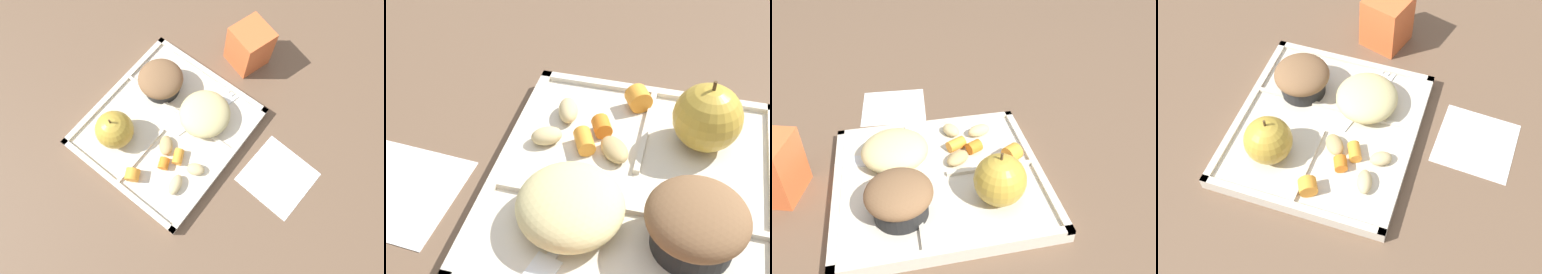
% 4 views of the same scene
% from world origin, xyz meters
% --- Properties ---
extents(ground, '(6.00, 6.00, 0.00)m').
position_xyz_m(ground, '(0.00, 0.00, 0.00)').
color(ground, brown).
extents(lunch_tray, '(0.31, 0.28, 0.02)m').
position_xyz_m(lunch_tray, '(-0.00, 0.00, 0.01)').
color(lunch_tray, beige).
rests_on(lunch_tray, ground).
extents(green_apple, '(0.07, 0.07, 0.08)m').
position_xyz_m(green_apple, '(-0.07, 0.06, 0.05)').
color(green_apple, '#B79333').
rests_on(green_apple, lunch_tray).
extents(bran_muffin, '(0.09, 0.09, 0.06)m').
position_xyz_m(bran_muffin, '(0.06, 0.06, 0.05)').
color(bran_muffin, black).
rests_on(bran_muffin, lunch_tray).
extents(carrot_slice_diagonal, '(0.03, 0.03, 0.02)m').
position_xyz_m(carrot_slice_diagonal, '(-0.06, -0.05, 0.03)').
color(carrot_slice_diagonal, orange).
rests_on(carrot_slice_diagonal, lunch_tray).
extents(carrot_slice_back, '(0.03, 0.03, 0.03)m').
position_xyz_m(carrot_slice_back, '(-0.12, -0.02, 0.03)').
color(carrot_slice_back, orange).
rests_on(carrot_slice_back, lunch_tray).
extents(carrot_slice_small, '(0.03, 0.03, 0.02)m').
position_xyz_m(carrot_slice_small, '(-0.04, -0.06, 0.02)').
color(carrot_slice_small, orange).
rests_on(carrot_slice_small, lunch_tray).
extents(potato_chunk_browned, '(0.04, 0.04, 0.02)m').
position_xyz_m(potato_chunk_browned, '(-0.04, -0.10, 0.02)').
color(potato_chunk_browned, tan).
rests_on(potato_chunk_browned, lunch_tray).
extents(potato_chunk_large, '(0.04, 0.03, 0.02)m').
position_xyz_m(potato_chunk_large, '(-0.08, -0.09, 0.02)').
color(potato_chunk_large, tan).
rests_on(potato_chunk_large, lunch_tray).
extents(potato_chunk_golden, '(0.05, 0.04, 0.02)m').
position_xyz_m(potato_chunk_golden, '(-0.03, -0.03, 0.02)').
color(potato_chunk_golden, tan).
rests_on(potato_chunk_golden, lunch_tray).
extents(egg_noodle_pile, '(0.10, 0.10, 0.04)m').
position_xyz_m(egg_noodle_pile, '(0.06, -0.05, 0.04)').
color(egg_noodle_pile, '#D6C684').
rests_on(egg_noodle_pile, lunch_tray).
extents(meatball_front, '(0.04, 0.04, 0.04)m').
position_xyz_m(meatball_front, '(0.06, -0.06, 0.03)').
color(meatball_front, brown).
rests_on(meatball_front, lunch_tray).
extents(meatball_side, '(0.03, 0.03, 0.03)m').
position_xyz_m(meatball_side, '(0.06, -0.04, 0.03)').
color(meatball_side, brown).
rests_on(meatball_side, lunch_tray).
extents(plastic_fork, '(0.16, 0.06, 0.00)m').
position_xyz_m(plastic_fork, '(0.09, -0.05, 0.02)').
color(plastic_fork, silver).
rests_on(plastic_fork, lunch_tray).
extents(milk_carton, '(0.09, 0.09, 0.10)m').
position_xyz_m(milk_carton, '(0.23, -0.03, 0.05)').
color(milk_carton, orange).
rests_on(milk_carton, ground).
extents(paper_napkin, '(0.13, 0.13, 0.00)m').
position_xyz_m(paper_napkin, '(0.06, -0.23, 0.00)').
color(paper_napkin, white).
rests_on(paper_napkin, ground).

